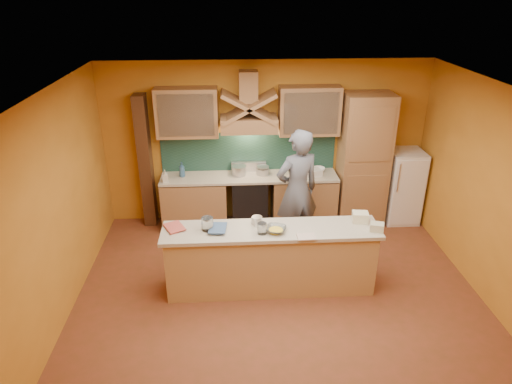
{
  "coord_description": "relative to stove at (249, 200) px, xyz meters",
  "views": [
    {
      "loc": [
        -0.62,
        -4.96,
        3.92
      ],
      "look_at": [
        -0.26,
        0.9,
        1.21
      ],
      "focal_mm": 32.0,
      "sensor_mm": 36.0,
      "label": 1
    }
  ],
  "objects": [
    {
      "name": "floor",
      "position": [
        0.3,
        -2.2,
        -0.45
      ],
      "size": [
        5.5,
        5.0,
        0.01
      ],
      "primitive_type": "cube",
      "color": "brown",
      "rests_on": "ground"
    },
    {
      "name": "ceiling",
      "position": [
        0.3,
        -2.2,
        2.35
      ],
      "size": [
        5.5,
        5.0,
        0.01
      ],
      "primitive_type": "cube",
      "color": "white",
      "rests_on": "wall_back"
    },
    {
      "name": "wall_back",
      "position": [
        0.3,
        0.3,
        0.95
      ],
      "size": [
        5.5,
        0.02,
        2.8
      ],
      "primitive_type": "cube",
      "color": "#C47D26",
      "rests_on": "floor"
    },
    {
      "name": "wall_front",
      "position": [
        0.3,
        -4.7,
        0.95
      ],
      "size": [
        5.5,
        0.02,
        2.8
      ],
      "primitive_type": "cube",
      "color": "#C47D26",
      "rests_on": "floor"
    },
    {
      "name": "wall_left",
      "position": [
        -2.45,
        -2.2,
        0.95
      ],
      "size": [
        0.02,
        5.0,
        2.8
      ],
      "primitive_type": "cube",
      "color": "#C47D26",
      "rests_on": "floor"
    },
    {
      "name": "wall_right",
      "position": [
        3.05,
        -2.2,
        0.95
      ],
      "size": [
        0.02,
        5.0,
        2.8
      ],
      "primitive_type": "cube",
      "color": "#C47D26",
      "rests_on": "floor"
    },
    {
      "name": "base_cabinet_left",
      "position": [
        -0.95,
        0.0,
        -0.02
      ],
      "size": [
        1.1,
        0.6,
        0.86
      ],
      "primitive_type": "cube",
      "color": "#9D7048",
      "rests_on": "floor"
    },
    {
      "name": "base_cabinet_right",
      "position": [
        0.95,
        0.0,
        -0.02
      ],
      "size": [
        1.1,
        0.6,
        0.86
      ],
      "primitive_type": "cube",
      "color": "#9D7048",
      "rests_on": "floor"
    },
    {
      "name": "counter_top",
      "position": [
        -0.0,
        0.0,
        0.45
      ],
      "size": [
        3.0,
        0.62,
        0.04
      ],
      "primitive_type": "cube",
      "color": "#B3AA98",
      "rests_on": "base_cabinet_left"
    },
    {
      "name": "stove",
      "position": [
        0.0,
        0.0,
        0.0
      ],
      "size": [
        0.6,
        0.58,
        0.9
      ],
      "primitive_type": "cube",
      "color": "black",
      "rests_on": "floor"
    },
    {
      "name": "backsplash",
      "position": [
        -0.0,
        0.28,
        0.8
      ],
      "size": [
        3.0,
        0.03,
        0.7
      ],
      "primitive_type": "cube",
      "color": "#1B3B33",
      "rests_on": "wall_back"
    },
    {
      "name": "range_hood",
      "position": [
        0.0,
        0.05,
        1.37
      ],
      "size": [
        0.92,
        0.5,
        0.24
      ],
      "primitive_type": "cube",
      "color": "#9D7048",
      "rests_on": "wall_back"
    },
    {
      "name": "hood_chimney",
      "position": [
        0.0,
        0.15,
        1.95
      ],
      "size": [
        0.3,
        0.3,
        0.5
      ],
      "primitive_type": "cube",
      "color": "#9D7048",
      "rests_on": "wall_back"
    },
    {
      "name": "upper_cabinet_left",
      "position": [
        -1.0,
        0.12,
        1.55
      ],
      "size": [
        1.0,
        0.35,
        0.8
      ],
      "primitive_type": "cube",
      "color": "#9D7048",
      "rests_on": "wall_back"
    },
    {
      "name": "upper_cabinet_right",
      "position": [
        1.0,
        0.12,
        1.55
      ],
      "size": [
        1.0,
        0.35,
        0.8
      ],
      "primitive_type": "cube",
      "color": "#9D7048",
      "rests_on": "wall_back"
    },
    {
      "name": "pantry_column",
      "position": [
        1.95,
        0.0,
        0.7
      ],
      "size": [
        0.8,
        0.6,
        2.3
      ],
      "primitive_type": "cube",
      "color": "#9D7048",
      "rests_on": "floor"
    },
    {
      "name": "fridge",
      "position": [
        2.7,
        0.0,
        0.2
      ],
      "size": [
        0.58,
        0.6,
        1.3
      ],
      "primitive_type": "cube",
      "color": "white",
      "rests_on": "floor"
    },
    {
      "name": "trim_column_left",
      "position": [
        -1.75,
        0.15,
        0.7
      ],
      "size": [
        0.2,
        0.3,
        2.3
      ],
      "primitive_type": "cube",
      "color": "#472816",
      "rests_on": "floor"
    },
    {
      "name": "island_body",
      "position": [
        0.2,
        -1.9,
        -0.01
      ],
      "size": [
        2.8,
        0.55,
        0.88
      ],
      "primitive_type": "cube",
      "color": "tan",
      "rests_on": "floor"
    },
    {
      "name": "island_top",
      "position": [
        0.2,
        -1.9,
        0.47
      ],
      "size": [
        2.9,
        0.62,
        0.05
      ],
      "primitive_type": "cube",
      "color": "#B3AA98",
      "rests_on": "island_body"
    },
    {
      "name": "person",
      "position": [
        0.7,
        -0.81,
        0.54
      ],
      "size": [
        0.84,
        0.69,
        1.97
      ],
      "primitive_type": "imported",
      "rotation": [
        0.0,
        0.0,
        3.5
      ],
      "color": "slate",
      "rests_on": "floor"
    },
    {
      "name": "pot_large",
      "position": [
        -0.18,
        0.05,
        0.53
      ],
      "size": [
        0.26,
        0.26,
        0.16
      ],
      "primitive_type": "cylinder",
      "rotation": [
        0.0,
        0.0,
        0.12
      ],
      "color": "#B4B3BA",
      "rests_on": "stove"
    },
    {
      "name": "pot_small",
      "position": [
        0.23,
        0.05,
        0.52
      ],
      "size": [
        0.27,
        0.27,
        0.13
      ],
      "primitive_type": "cylinder",
      "rotation": [
        0.0,
        0.0,
        0.3
      ],
      "color": "#AFAFB6",
      "rests_on": "stove"
    },
    {
      "name": "soap_bottle_a",
      "position": [
        -1.39,
        -0.18,
        0.57
      ],
      "size": [
        0.11,
        0.11,
        0.21
      ],
      "primitive_type": "imported",
      "rotation": [
        0.0,
        0.0,
        0.15
      ],
      "color": "beige",
      "rests_on": "counter_top"
    },
    {
      "name": "soap_bottle_b",
      "position": [
        -1.14,
        0.03,
        0.6
      ],
      "size": [
        0.14,
        0.14,
        0.26
      ],
      "primitive_type": "imported",
      "rotation": [
        0.0,
        0.0,
        0.52
      ],
      "color": "#2E5680",
      "rests_on": "counter_top"
    },
    {
      "name": "bowl_back",
      "position": [
        1.21,
        0.12,
        0.51
      ],
      "size": [
        0.27,
        0.27,
        0.07
      ],
      "primitive_type": "imported",
      "rotation": [
        0.0,
        0.0,
        0.25
      ],
      "color": "white",
      "rests_on": "counter_top"
    },
    {
      "name": "dish_rack",
      "position": [
        1.07,
        -0.05,
        0.52
      ],
      "size": [
        0.34,
        0.29,
        0.1
      ],
      "primitive_type": "cube",
      "rotation": [
        0.0,
        0.0,
        0.25
      ],
      "color": "silver",
      "rests_on": "counter_top"
    },
    {
      "name": "book_lower",
      "position": [
        -1.18,
        -1.86,
        0.51
      ],
      "size": [
        0.34,
        0.37,
        0.03
      ],
      "primitive_type": "imported",
      "rotation": [
        0.0,
        0.0,
        0.46
      ],
      "color": "#B84B41",
      "rests_on": "island_top"
    },
    {
      "name": "book_upper",
      "position": [
        -0.61,
        -1.89,
        0.53
      ],
      "size": [
        0.25,
        0.33,
        0.02
      ],
      "primitive_type": "imported",
      "rotation": [
        0.0,
        0.0,
        -0.1
      ],
      "color": "#3C5985",
      "rests_on": "island_top"
    },
    {
      "name": "jar_large",
      "position": [
        -0.64,
        -1.88,
        0.58
      ],
      "size": [
        0.18,
        0.18,
        0.18
      ],
      "primitive_type": "cylinder",
      "rotation": [
        0.0,
        0.0,
        -0.21
      ],
      "color": "white",
      "rests_on": "island_top"
    },
    {
      "name": "jar_small",
      "position": [
        0.07,
        -2.01,
        0.57
      ],
      "size": [
        0.13,
        0.13,
        0.15
      ],
      "primitive_type": "cylinder",
      "rotation": [
        0.0,
        0.0,
        -0.06
      ],
      "color": "silver",
      "rests_on": "island_top"
    },
    {
      "name": "kitchen_scale",
      "position": [
        0.02,
        -1.77,
        0.54
      ],
      "size": [
        0.15,
        0.15,
        0.1
      ],
      "primitive_type": "cube",
      "rotation": [
        0.0,
        0.0,
        0.38
      ],
      "color": "silver",
      "rests_on": "island_top"
    },
    {
      "name": "mixing_bowl",
      "position": [
        0.25,
        -1.98,
        0.53
      ],
      "size": [
        0.34,
        0.34,
        0.07
      ],
      "primitive_type": "imported",
      "rotation": [
        0.0,
        0.0,
        -0.35
      ],
      "color": "silver",
      "rests_on": "island_top"
    },
    {
      "name": "cloth",
      "position": [
        0.63,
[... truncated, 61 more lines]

